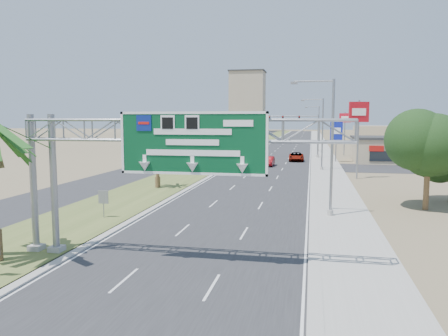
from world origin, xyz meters
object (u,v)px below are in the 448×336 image
car_left_lane (245,167)px  pole_sign_blue (336,132)px  car_mid_lane (268,161)px  sign_gantry (164,141)px  car_far (260,150)px  pole_sign_red_near (359,117)px  pole_sign_red_far (345,121)px  car_right_lane (296,157)px  signal_mast (307,132)px  store_building (410,151)px

car_left_lane → pole_sign_blue: 21.63m
car_mid_lane → sign_gantry: bearing=-89.6°
sign_gantry → car_mid_lane: sign_gantry is taller
car_far → pole_sign_blue: pole_sign_blue is taller
car_left_lane → sign_gantry: bearing=-88.9°
car_far → pole_sign_red_near: (15.91, -35.98, 6.63)m
pole_sign_red_far → car_left_lane: bearing=-115.8°
car_left_lane → car_right_lane: car_right_lane is taller
sign_gantry → pole_sign_blue: bearing=78.5°
car_left_lane → pole_sign_red_near: bearing=-16.3°
signal_mast → store_building: size_ratio=0.57×
car_right_lane → car_far: car_far is taller
store_building → pole_sign_red_near: 25.15m
sign_gantry → car_mid_lane: 46.44m
store_building → car_left_lane: bearing=-143.3°
car_mid_lane → pole_sign_red_near: size_ratio=0.47×
sign_gantry → signal_mast: (6.23, 62.05, -1.21)m
car_right_lane → pole_sign_blue: bearing=-4.7°
car_right_lane → car_left_lane: bearing=-112.0°
store_building → pole_sign_red_far: 16.68m
car_mid_lane → store_building: bearing=25.2°
car_far → pole_sign_red_far: 17.88m
sign_gantry → car_left_lane: 38.07m
pole_sign_red_near → signal_mast: bearing=102.6°
sign_gantry → store_building: sign_gantry is taller
sign_gantry → car_right_lane: size_ratio=3.11×
pole_sign_red_near → car_right_lane: bearing=110.7°
store_building → car_right_lane: (-18.47, -1.17, -1.25)m
store_building → signal_mast: bearing=160.5°
sign_gantry → car_left_lane: (-1.64, 37.66, -5.34)m
signal_mast → car_left_lane: 25.96m
car_far → pole_sign_red_near: 39.89m
car_mid_lane → pole_sign_red_near: pole_sign_red_near is taller
pole_sign_blue → car_left_lane: bearing=-127.0°
car_left_lane → store_building: bearing=35.3°
pole_sign_red_far → store_building: bearing=-53.1°
signal_mast → pole_sign_blue: 8.90m
car_left_lane → pole_sign_red_far: pole_sign_red_far is taller
car_left_lane → pole_sign_blue: (12.75, 16.94, 4.27)m
sign_gantry → pole_sign_red_near: pole_sign_red_near is taller
pole_sign_red_far → car_far: bearing=176.6°
sign_gantry → car_far: size_ratio=3.07×
car_far → pole_sign_blue: size_ratio=0.79×
car_mid_lane → car_right_lane: car_right_lane is taller
car_mid_lane → car_far: car_far is taller
car_left_lane → pole_sign_blue: size_ratio=0.61×
car_mid_lane → car_far: bearing=100.9°
sign_gantry → signal_mast: signal_mast is taller
store_building → car_right_lane: 18.55m
pole_sign_red_near → pole_sign_blue: size_ratio=1.36×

